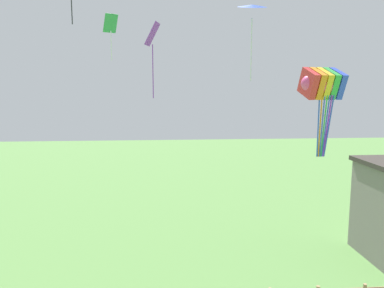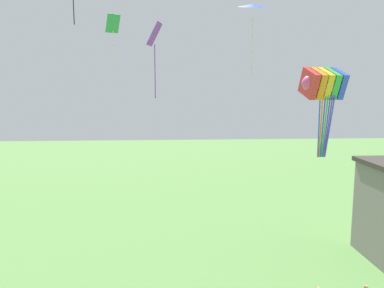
{
  "view_description": "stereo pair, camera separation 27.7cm",
  "coord_description": "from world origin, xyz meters",
  "px_view_note": "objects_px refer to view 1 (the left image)",
  "views": [
    {
      "loc": [
        -1.24,
        -5.41,
        8.66
      ],
      "look_at": [
        0.0,
        9.66,
        6.48
      ],
      "focal_mm": 35.0,
      "sensor_mm": 36.0,
      "label": 1
    },
    {
      "loc": [
        -0.96,
        -5.43,
        8.66
      ],
      "look_at": [
        0.0,
        9.66,
        6.48
      ],
      "focal_mm": 35.0,
      "sensor_mm": 36.0,
      "label": 2
    }
  ],
  "objects_px": {
    "kite_blue_delta": "(252,8)",
    "kite_green_diamond": "(111,28)",
    "kite_rainbow_parafoil": "(322,84)",
    "kite_purple_streamer": "(152,42)"
  },
  "relations": [
    {
      "from": "kite_blue_delta",
      "to": "kite_green_diamond",
      "type": "bearing_deg",
      "value": 136.86
    },
    {
      "from": "kite_rainbow_parafoil",
      "to": "kite_green_diamond",
      "type": "height_order",
      "value": "kite_green_diamond"
    },
    {
      "from": "kite_green_diamond",
      "to": "kite_purple_streamer",
      "type": "height_order",
      "value": "kite_green_diamond"
    },
    {
      "from": "kite_green_diamond",
      "to": "kite_blue_delta",
      "type": "distance_m",
      "value": 8.86
    },
    {
      "from": "kite_rainbow_parafoil",
      "to": "kite_green_diamond",
      "type": "relative_size",
      "value": 1.48
    },
    {
      "from": "kite_rainbow_parafoil",
      "to": "kite_green_diamond",
      "type": "xyz_separation_m",
      "value": [
        -9.23,
        6.81,
        3.16
      ]
    },
    {
      "from": "kite_rainbow_parafoil",
      "to": "kite_purple_streamer",
      "type": "relative_size",
      "value": 0.89
    },
    {
      "from": "kite_rainbow_parafoil",
      "to": "kite_purple_streamer",
      "type": "distance_m",
      "value": 9.8
    },
    {
      "from": "kite_rainbow_parafoil",
      "to": "kite_green_diamond",
      "type": "distance_m",
      "value": 11.9
    },
    {
      "from": "kite_blue_delta",
      "to": "kite_purple_streamer",
      "type": "height_order",
      "value": "kite_purple_streamer"
    }
  ]
}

